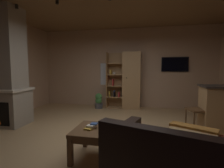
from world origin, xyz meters
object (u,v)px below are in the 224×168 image
at_px(bookshelf_cabinet, 129,81).
at_px(table_book_1, 91,126).
at_px(stone_fireplace, 8,73).
at_px(dining_chair, 202,107).
at_px(table_book_2, 94,124).
at_px(table_book_0, 89,129).
at_px(coffee_table, 95,134).
at_px(potted_floor_plant, 99,101).
at_px(wall_mounted_tv, 175,64).

height_order(bookshelf_cabinet, table_book_1, bookshelf_cabinet).
distance_m(stone_fireplace, bookshelf_cabinet, 3.63).
relative_size(bookshelf_cabinet, dining_chair, 2.15).
height_order(table_book_1, dining_chair, dining_chair).
relative_size(stone_fireplace, table_book_1, 24.11).
relative_size(table_book_1, dining_chair, 0.13).
height_order(table_book_1, table_book_2, table_book_2).
xyz_separation_m(table_book_0, table_book_1, (0.02, 0.04, 0.03)).
relative_size(coffee_table, table_book_0, 5.88).
xyz_separation_m(coffee_table, potted_floor_plant, (-0.85, 3.19, -0.11)).
relative_size(table_book_0, table_book_2, 1.16).
xyz_separation_m(stone_fireplace, dining_chair, (4.56, 0.55, -0.76)).
bearing_deg(table_book_0, potted_floor_plant, 103.26).
height_order(stone_fireplace, bookshelf_cabinet, stone_fireplace).
distance_m(stone_fireplace, potted_floor_plant, 2.90).
distance_m(table_book_1, table_book_2, 0.07).
bearing_deg(dining_chair, bookshelf_cabinet, 135.12).
bearing_deg(dining_chair, table_book_1, -141.80).
relative_size(potted_floor_plant, wall_mounted_tv, 0.61).
xyz_separation_m(bookshelf_cabinet, table_book_0, (-0.28, -3.49, -0.50)).
height_order(coffee_table, wall_mounted_tv, wall_mounted_tv).
bearing_deg(coffee_table, wall_mounted_tv, 64.34).
height_order(stone_fireplace, potted_floor_plant, stone_fireplace).
bearing_deg(bookshelf_cabinet, table_book_1, -94.39).
bearing_deg(coffee_table, dining_chair, 38.68).
relative_size(table_book_0, potted_floor_plant, 0.22).
distance_m(bookshelf_cabinet, wall_mounted_tv, 1.66).
bearing_deg(bookshelf_cabinet, coffee_table, -93.37).
distance_m(bookshelf_cabinet, table_book_1, 3.49).
xyz_separation_m(potted_floor_plant, wall_mounted_tv, (2.59, 0.45, 1.29)).
xyz_separation_m(table_book_0, potted_floor_plant, (-0.77, 3.25, -0.21)).
bearing_deg(table_book_2, table_book_1, -132.48).
relative_size(coffee_table, wall_mounted_tv, 0.77).
relative_size(stone_fireplace, bookshelf_cabinet, 1.44).
distance_m(table_book_2, potted_floor_plant, 3.28).
relative_size(table_book_2, wall_mounted_tv, 0.11).
distance_m(table_book_0, potted_floor_plant, 3.35).
relative_size(table_book_2, dining_chair, 0.11).
distance_m(table_book_0, dining_chair, 2.69).
height_order(table_book_0, dining_chair, dining_chair).
xyz_separation_m(dining_chair, potted_floor_plant, (-2.86, 1.57, -0.27)).
relative_size(table_book_1, wall_mounted_tv, 0.13).
bearing_deg(coffee_table, bookshelf_cabinet, 86.63).
distance_m(coffee_table, table_book_1, 0.14).
bearing_deg(table_book_1, potted_floor_plant, 103.73).
height_order(coffee_table, potted_floor_plant, potted_floor_plant).
relative_size(coffee_table, table_book_1, 5.79).
xyz_separation_m(stone_fireplace, table_book_0, (2.46, -1.13, -0.81)).
relative_size(table_book_0, wall_mounted_tv, 0.13).
distance_m(table_book_2, wall_mounted_tv, 4.14).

